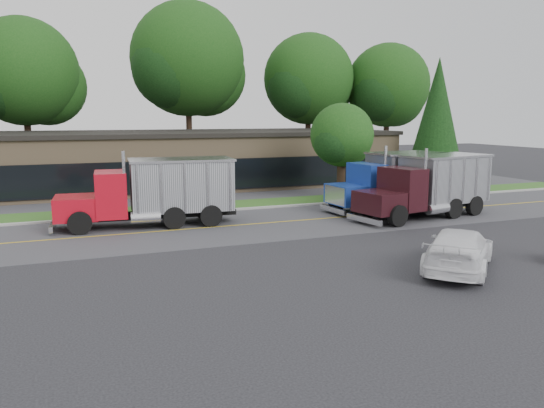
{
  "coord_description": "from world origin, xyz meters",
  "views": [
    {
      "loc": [
        -7.19,
        -16.2,
        5.51
      ],
      "look_at": [
        0.92,
        4.52,
        1.8
      ],
      "focal_mm": 35.0,
      "sensor_mm": 36.0,
      "label": 1
    }
  ],
  "objects_px": {
    "dump_truck_red": "(158,190)",
    "dump_truck_maroon": "(430,184)",
    "rally_car": "(459,249)",
    "dump_truck_blue": "(392,180)"
  },
  "relations": [
    {
      "from": "dump_truck_red",
      "to": "dump_truck_maroon",
      "type": "distance_m",
      "value": 14.66
    },
    {
      "from": "dump_truck_red",
      "to": "rally_car",
      "type": "bearing_deg",
      "value": 130.62
    },
    {
      "from": "dump_truck_blue",
      "to": "dump_truck_maroon",
      "type": "relative_size",
      "value": 0.86
    },
    {
      "from": "dump_truck_blue",
      "to": "dump_truck_maroon",
      "type": "xyz_separation_m",
      "value": [
        0.72,
        -2.59,
        0.01
      ]
    },
    {
      "from": "dump_truck_red",
      "to": "dump_truck_blue",
      "type": "distance_m",
      "value": 13.64
    },
    {
      "from": "dump_truck_red",
      "to": "rally_car",
      "type": "relative_size",
      "value": 1.72
    },
    {
      "from": "dump_truck_red",
      "to": "dump_truck_blue",
      "type": "relative_size",
      "value": 1.22
    },
    {
      "from": "dump_truck_blue",
      "to": "dump_truck_maroon",
      "type": "bearing_deg",
      "value": 100.89
    },
    {
      "from": "dump_truck_maroon",
      "to": "dump_truck_blue",
      "type": "bearing_deg",
      "value": -84.84
    },
    {
      "from": "dump_truck_blue",
      "to": "rally_car",
      "type": "bearing_deg",
      "value": 62.47
    }
  ]
}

